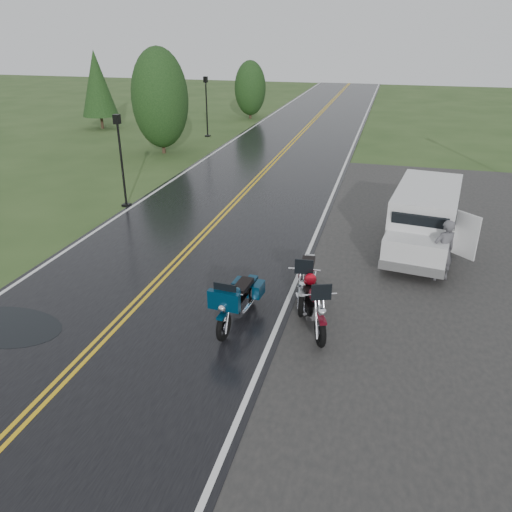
{
  "coord_description": "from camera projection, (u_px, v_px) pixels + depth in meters",
  "views": [
    {
      "loc": [
        5.96,
        -9.8,
        6.58
      ],
      "look_at": [
        2.8,
        2.0,
        1.0
      ],
      "focal_mm": 35.0,
      "sensor_mm": 36.0,
      "label": 1
    }
  ],
  "objects": [
    {
      "name": "tree_left_mid",
      "position": [
        161.0,
        109.0,
        27.89
      ],
      "size": [
        3.16,
        3.16,
        4.93
      ],
      "primitive_type": null,
      "color": "#1E3D19",
      "rests_on": "ground"
    },
    {
      "name": "road",
      "position": [
        241.0,
        195.0,
        21.52
      ],
      "size": [
        8.0,
        100.0,
        0.04
      ],
      "primitive_type": "cube",
      "color": "black",
      "rests_on": "ground"
    },
    {
      "name": "motorcycle_teal",
      "position": [
        223.0,
        316.0,
        11.22
      ],
      "size": [
        1.05,
        2.42,
        1.39
      ],
      "primitive_type": null,
      "rotation": [
        0.0,
        0.0,
        -0.08
      ],
      "color": "#05263D",
      "rests_on": "ground"
    },
    {
      "name": "motorcycle_silver",
      "position": [
        302.0,
        292.0,
        12.16
      ],
      "size": [
        1.08,
        2.53,
        1.46
      ],
      "primitive_type": null,
      "rotation": [
        0.0,
        0.0,
        0.07
      ],
      "color": "#929699",
      "rests_on": "ground"
    },
    {
      "name": "motorcycle_red",
      "position": [
        321.0,
        320.0,
        10.99
      ],
      "size": [
        1.73,
        2.64,
        1.47
      ],
      "primitive_type": null,
      "rotation": [
        0.0,
        0.0,
        0.36
      ],
      "color": "#500914",
      "rests_on": "ground"
    },
    {
      "name": "lamp_post_near_left",
      "position": [
        122.0,
        161.0,
        19.54
      ],
      "size": [
        0.32,
        0.32,
        3.68
      ],
      "primitive_type": null,
      "color": "black",
      "rests_on": "ground"
    },
    {
      "name": "lamp_post_far_left",
      "position": [
        207.0,
        107.0,
        32.57
      ],
      "size": [
        0.33,
        0.33,
        3.84
      ],
      "primitive_type": null,
      "color": "black",
      "rests_on": "ground"
    },
    {
      "name": "pine_left_far",
      "position": [
        98.0,
        91.0,
        34.94
      ],
      "size": [
        2.48,
        2.48,
        5.18
      ],
      "primitive_type": null,
      "color": "#1E3D19",
      "rests_on": "ground"
    },
    {
      "name": "ground",
      "position": [
        130.0,
        311.0,
        12.75
      ],
      "size": [
        120.0,
        120.0,
        0.0
      ],
      "primitive_type": "plane",
      "color": "#2D471E",
      "rests_on": "ground"
    },
    {
      "name": "van_white",
      "position": [
        390.0,
        235.0,
        14.75
      ],
      "size": [
        2.66,
        5.45,
        2.05
      ],
      "primitive_type": null,
      "rotation": [
        0.0,
        0.0,
        -0.14
      ],
      "color": "silver",
      "rests_on": "ground"
    },
    {
      "name": "tree_left_far",
      "position": [
        250.0,
        94.0,
        39.26
      ],
      "size": [
        2.44,
        2.44,
        3.76
      ],
      "primitive_type": null,
      "color": "#1E3D19",
      "rests_on": "ground"
    },
    {
      "name": "person_at_van",
      "position": [
        443.0,
        251.0,
        13.96
      ],
      "size": [
        0.79,
        0.7,
        1.8
      ],
      "primitive_type": "imported",
      "rotation": [
        0.0,
        0.0,
        3.67
      ],
      "color": "#4F4E53",
      "rests_on": "ground"
    }
  ]
}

